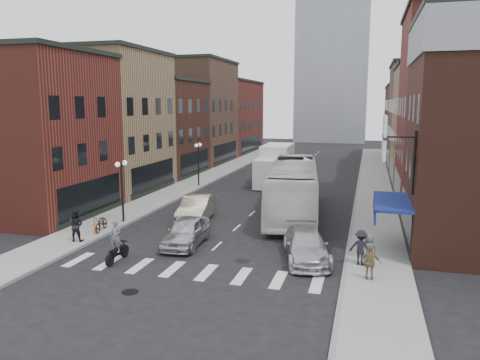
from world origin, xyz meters
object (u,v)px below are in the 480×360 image
object	(u,v)px
curb_car	(306,246)
sedan_left_near	(186,232)
sedan_left_far	(197,208)
billboard_sign	(386,138)
ped_right_c	(369,250)
box_truck	(275,165)
streetlamp_near	(122,180)
ped_right_b	(370,263)
bike_rack	(98,226)
parked_bicycle	(101,223)
streetlamp_far	(198,156)
motorcycle_rider	(116,243)
transit_bus	(293,188)
ped_left_solo	(76,225)
ped_right_a	(361,247)

from	to	relation	value
curb_car	sedan_left_near	bearing A→B (deg)	159.48
sedan_left_far	billboard_sign	bearing A→B (deg)	-32.91
sedan_left_far	ped_right_c	world-z (taller)	ped_right_c
box_truck	sedan_left_far	bearing A→B (deg)	-99.78
streetlamp_near	ped_right_c	distance (m)	16.19
sedan_left_near	ped_right_c	size ratio (longest dim) A/B	2.94
box_truck	ped_right_b	xyz separation A→B (m)	(8.93, -23.81, -0.93)
sedan_left_near	curb_car	xyz separation A→B (m)	(6.70, -0.73, -0.04)
bike_rack	billboard_sign	bearing A→B (deg)	-2.83
sedan_left_near	parked_bicycle	xyz separation A→B (m)	(-5.82, 0.85, -0.14)
streetlamp_far	box_truck	size ratio (longest dim) A/B	0.48
motorcycle_rider	transit_bus	bearing A→B (deg)	61.28
ped_left_solo	box_truck	bearing A→B (deg)	-117.17
billboard_sign	streetlamp_near	world-z (taller)	billboard_sign
bike_rack	parked_bicycle	distance (m)	0.31
sedan_left_far	ped_right_a	xyz separation A→B (m)	(10.73, -6.41, 0.16)
billboard_sign	transit_bus	world-z (taller)	billboard_sign
box_truck	ped_right_c	size ratio (longest dim) A/B	5.59
bike_rack	sedan_left_near	distance (m)	5.95
sedan_left_far	ped_left_solo	bearing A→B (deg)	-132.84
sedan_left_far	parked_bicycle	world-z (taller)	sedan_left_far
ped_right_a	sedan_left_near	bearing A→B (deg)	3.69
billboard_sign	ped_right_b	size ratio (longest dim) A/B	2.40
ped_left_solo	ped_right_a	bearing A→B (deg)	170.93
parked_bicycle	ped_right_c	distance (m)	15.67
streetlamp_near	curb_car	xyz separation A→B (m)	(12.42, -4.00, -2.18)
bike_rack	parked_bicycle	xyz separation A→B (m)	(0.10, 0.28, 0.09)
streetlamp_near	sedan_left_far	world-z (taller)	streetlamp_near
ped_right_b	curb_car	bearing A→B (deg)	-31.85
streetlamp_far	motorcycle_rider	bearing A→B (deg)	-80.60
billboard_sign	sedan_left_near	bearing A→B (deg)	178.74
bike_rack	transit_bus	size ratio (longest dim) A/B	0.06
streetlamp_far	bike_rack	distance (m)	16.87
motorcycle_rider	curb_car	world-z (taller)	motorcycle_rider
parked_bicycle	ped_right_b	xyz separation A→B (m)	(15.59, -3.86, 0.28)
transit_bus	curb_car	world-z (taller)	transit_bus
billboard_sign	ped_right_a	distance (m)	5.30
ped_right_b	streetlamp_near	bearing A→B (deg)	-17.37
sedan_left_far	bike_rack	bearing A→B (deg)	-141.61
motorcycle_rider	parked_bicycle	xyz separation A→B (m)	(-3.54, 4.36, -0.35)
sedan_left_far	streetlamp_near	bearing A→B (deg)	-162.87
sedan_left_far	curb_car	size ratio (longest dim) A/B	1.01
transit_bus	ped_left_solo	distance (m)	14.66
billboard_sign	bike_rack	bearing A→B (deg)	177.17
motorcycle_rider	transit_bus	world-z (taller)	transit_bus
bike_rack	ped_left_solo	bearing A→B (deg)	-94.15
streetlamp_near	ped_right_c	size ratio (longest dim) A/B	2.66
bike_rack	ped_left_solo	xyz separation A→B (m)	(-0.14, -1.93, 0.50)
billboard_sign	parked_bicycle	world-z (taller)	billboard_sign
bike_rack	ped_right_a	xyz separation A→B (m)	(15.26, -1.71, 0.45)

